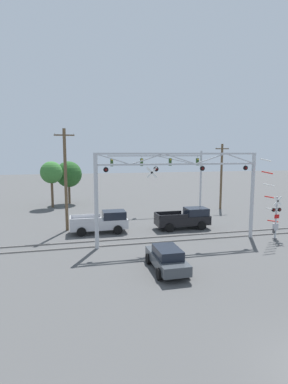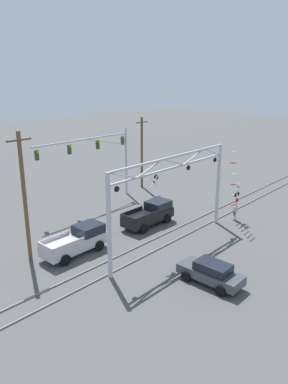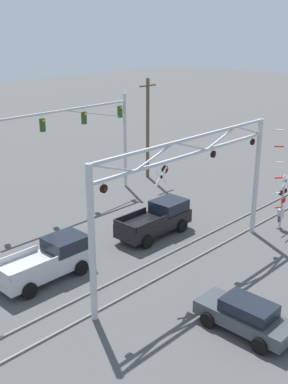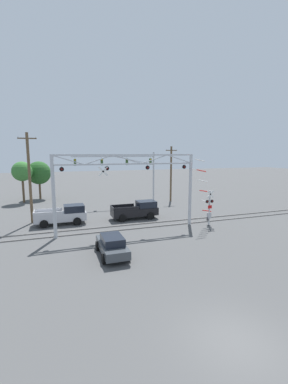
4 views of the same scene
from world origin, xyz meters
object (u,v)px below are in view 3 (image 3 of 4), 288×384
Objects in this scene: traffic_signal_span at (93,128)px; pickup_truck_lead at (157,219)px; utility_pole_right at (148,127)px; crossing_gantry at (189,186)px; pickup_truck_following at (49,260)px; crossing_signal_mast at (281,199)px; sedan_waiting at (245,316)px.

traffic_signal_span is 9.39m from pickup_truck_lead.
utility_pole_right is at bearing 46.18° from pickup_truck_lead.
pickup_truck_following is at bearing 141.93° from crossing_gantry.
pickup_truck_following is (-9.87, -7.79, -4.28)m from traffic_signal_span.
crossing_signal_mast is 0.58× the size of traffic_signal_span.
crossing_gantry reaches higher than pickup_truck_following.
crossing_signal_mast is at bearing -7.08° from crossing_gantry.
crossing_gantry is 2.62× the size of pickup_truck_following.
pickup_truck_following is at bearing 107.05° from sedan_waiting.
crossing_signal_mast is (8.06, -1.00, -2.56)m from crossing_gantry.
crossing_gantry is 1.14× the size of traffic_signal_span.
crossing_gantry is 12.97m from traffic_signal_span.
crossing_signal_mast is at bearing -41.15° from pickup_truck_lead.
pickup_truck_lead is at bearing -2.40° from pickup_truck_following.
traffic_signal_span is at bearing 38.30° from pickup_truck_following.
utility_pole_right is (13.03, 18.00, 3.52)m from sedan_waiting.
crossing_gantry is 2.60× the size of pickup_truck_lead.
pickup_truck_lead is at bearing -133.82° from utility_pole_right.
traffic_signal_span is 2.28× the size of pickup_truck_lead.
pickup_truck_lead is at bearing 62.45° from crossing_gantry.
crossing_gantry reaches higher than pickup_truck_lead.
pickup_truck_lead is (2.16, 4.15, -3.65)m from crossing_gantry.
crossing_gantry is 7.13m from sedan_waiting.
utility_pole_right reaches higher than sedan_waiting.
utility_pole_right is (10.33, 12.65, -0.34)m from crossing_gantry.
pickup_truck_lead is (-1.99, -8.12, -4.28)m from traffic_signal_span.
crossing_signal_mast is at bearing 21.99° from sedan_waiting.
sedan_waiting is (-2.70, -5.35, -3.86)m from crossing_gantry.
crossing_gantry is at bearing -129.22° from utility_pole_right.
crossing_signal_mast is 14.02m from utility_pole_right.
sedan_waiting is (-6.85, -17.62, -4.48)m from traffic_signal_span.
crossing_gantry is at bearing -117.55° from pickup_truck_lead.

